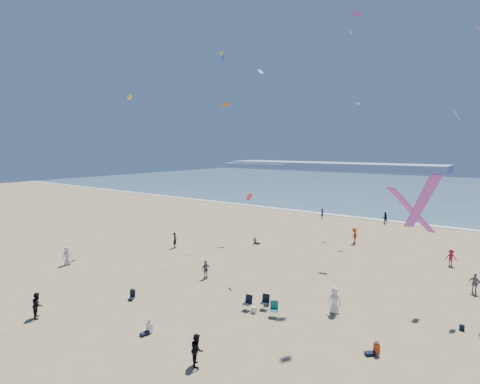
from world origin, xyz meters
The scene contains 12 objects.
ground centered at (0.00, 0.00, 0.00)m, with size 220.00×220.00×0.00m, color tan.
ocean centered at (0.00, 95.00, 0.03)m, with size 220.00×100.00×0.06m, color #476B84.
surf_line centered at (0.00, 45.00, 0.04)m, with size 220.00×1.20×0.08m, color white.
headland_far centered at (-60.00, 170.00, 1.60)m, with size 110.00×20.00×3.20m, color #7A8EA8.
headland_near centered at (-100.00, 165.00, 1.00)m, with size 40.00×14.00×2.00m, color #7A8EA8.
standing_flyers centered at (4.83, 15.76, 0.85)m, with size 36.78×47.37×1.93m.
seated_group centered at (1.86, 5.65, 0.42)m, with size 19.08×29.18×0.84m.
chair_cluster centered at (4.06, 7.66, 0.50)m, with size 2.72×1.47×1.00m.
white_tote centered at (3.70, 7.25, 0.20)m, with size 0.35×0.20×0.40m, color white.
black_backpack centered at (3.79, 8.68, 0.19)m, with size 0.30×0.22×0.38m, color black.
navy_bag centered at (15.18, 12.72, 0.17)m, with size 0.28×0.18×0.34m, color black.
kites_aloft centered at (8.69, 13.93, 14.65)m, with size 44.17×41.78×23.25m.
Camera 1 is at (17.08, -12.49, 10.98)m, focal length 28.00 mm.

